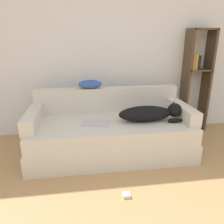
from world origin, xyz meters
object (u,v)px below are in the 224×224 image
dog (151,113)px  bookshelf (196,76)px  laptop (95,123)px  throw_pillow (90,84)px  couch (111,137)px  power_adapter (126,195)px

dog → bookshelf: bearing=36.8°
laptop → throw_pillow: size_ratio=1.14×
couch → power_adapter: couch is taller
dog → power_adapter: 1.07m
laptop → power_adapter: bearing=-59.6°
couch → throw_pillow: 0.78m
throw_pillow → power_adapter: bearing=-78.2°
bookshelf → laptop: bearing=-156.8°
throw_pillow → bookshelf: 1.69m
dog → power_adapter: (-0.47, -0.80, -0.54)m
couch → throw_pillow: throw_pillow is taller
couch → laptop: (-0.20, -0.08, 0.24)m
throw_pillow → laptop: bearing=-86.3°
couch → power_adapter: 0.90m
dog → laptop: bearing=180.0°
throw_pillow → bookshelf: (1.67, 0.24, 0.04)m
laptop → couch: bearing=35.6°
dog → bookshelf: bookshelf is taller
power_adapter → bookshelf: bearing=46.8°
couch → dog: size_ratio=2.52×
throw_pillow → bookshelf: size_ratio=0.20×
couch → dog: 0.60m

